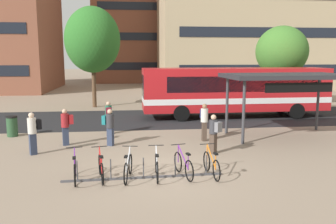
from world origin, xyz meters
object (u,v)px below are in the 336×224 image
object	(u,v)px
commuter_red_pack_5	(66,124)
street_tree_0	(92,40)
parked_bicycle_silver_2	(128,168)
parked_bicycle_silver_3	(157,167)
transit_shelter	(286,78)
city_bus	(234,90)
street_tree_1	(282,51)
parked_bicycle_purple_4	(183,165)
commuter_maroon_pack_1	(109,115)
parked_bicycle_orange_5	(211,165)
parked_bicycle_purple_0	(75,169)
commuter_teal_pack_3	(109,125)
commuter_grey_pack_2	(214,131)
parked_bicycle_red_1	(101,168)
commuter_black_pack_4	(33,130)
trash_bin	(12,126)
commuter_navy_pack_0	(204,119)

from	to	relation	value
commuter_red_pack_5	street_tree_0	size ratio (longest dim) A/B	0.21
parked_bicycle_silver_2	parked_bicycle_silver_3	size ratio (longest dim) A/B	0.99
parked_bicycle_silver_3	transit_shelter	distance (m)	8.98
city_bus	commuter_red_pack_5	world-z (taller)	city_bus
parked_bicycle_silver_3	street_tree_1	bearing A→B (deg)	-33.25
street_tree_0	parked_bicycle_silver_3	bearing A→B (deg)	-77.97
parked_bicycle_silver_2	street_tree_1	xyz separation A→B (m)	(12.03, 15.63, 3.94)
parked_bicycle_purple_4	commuter_maroon_pack_1	size ratio (longest dim) A/B	1.00
parked_bicycle_orange_5	parked_bicycle_purple_0	bearing A→B (deg)	84.52
parked_bicycle_silver_2	transit_shelter	bearing A→B (deg)	-46.83
parked_bicycle_purple_0	commuter_teal_pack_3	bearing A→B (deg)	-19.03
commuter_red_pack_5	commuter_maroon_pack_1	bearing A→B (deg)	-147.62
commuter_grey_pack_2	street_tree_1	bearing A→B (deg)	-68.95
street_tree_0	parked_bicycle_orange_5	bearing A→B (deg)	-72.13
parked_bicycle_red_1	commuter_teal_pack_3	distance (m)	4.45
parked_bicycle_orange_5	city_bus	bearing A→B (deg)	-25.39
transit_shelter	street_tree_1	distance (m)	11.25
parked_bicycle_purple_0	parked_bicycle_purple_4	world-z (taller)	same
city_bus	commuter_maroon_pack_1	world-z (taller)	city_bus
parked_bicycle_purple_4	commuter_black_pack_4	size ratio (longest dim) A/B	0.97
commuter_black_pack_4	parked_bicycle_orange_5	bearing A→B (deg)	121.92
parked_bicycle_orange_5	parked_bicycle_purple_4	bearing A→B (deg)	81.38
commuter_black_pack_4	commuter_red_pack_5	size ratio (longest dim) A/B	1.05
parked_bicycle_purple_4	transit_shelter	size ratio (longest dim) A/B	0.28
parked_bicycle_silver_3	street_tree_1	distance (m)	19.56
parked_bicycle_orange_5	trash_bin	bearing A→B (deg)	46.08
commuter_black_pack_4	trash_bin	size ratio (longest dim) A/B	1.69
commuter_navy_pack_0	commuter_black_pack_4	world-z (taller)	commuter_navy_pack_0
parked_bicycle_silver_2	parked_bicycle_purple_4	xyz separation A→B (m)	(1.83, 0.06, 0.00)
city_bus	trash_bin	xyz separation A→B (m)	(-12.64, -4.27, -1.26)
parked_bicycle_red_1	transit_shelter	xyz separation A→B (m)	(8.57, 5.29, 2.52)
parked_bicycle_red_1	parked_bicycle_silver_2	bearing A→B (deg)	-102.50
commuter_maroon_pack_1	trash_bin	world-z (taller)	commuter_maroon_pack_1
parked_bicycle_orange_5	trash_bin	distance (m)	10.93
parked_bicycle_silver_2	transit_shelter	distance (m)	9.70
city_bus	commuter_grey_pack_2	world-z (taller)	city_bus
commuter_grey_pack_2	commuter_black_pack_4	world-z (taller)	commuter_black_pack_4
commuter_teal_pack_3	commuter_black_pack_4	xyz separation A→B (m)	(-2.99, -1.12, 0.05)
commuter_maroon_pack_1	parked_bicycle_orange_5	bearing A→B (deg)	-155.51
parked_bicycle_silver_2	commuter_black_pack_4	size ratio (longest dim) A/B	0.98
parked_bicycle_silver_2	parked_bicycle_silver_3	xyz separation A→B (m)	(0.93, 0.01, 0.00)
commuter_grey_pack_2	trash_bin	xyz separation A→B (m)	(-9.23, 4.23, -0.42)
parked_bicycle_orange_5	commuter_maroon_pack_1	bearing A→B (deg)	23.63
commuter_navy_pack_0	transit_shelter	bearing A→B (deg)	94.95
parked_bicycle_red_1	parked_bicycle_orange_5	xyz separation A→B (m)	(3.63, -0.05, 0.00)
parked_bicycle_silver_2	street_tree_0	world-z (taller)	street_tree_0
parked_bicycle_orange_5	commuter_red_pack_5	world-z (taller)	commuter_red_pack_5
commuter_teal_pack_3	street_tree_0	distance (m)	13.09
city_bus	parked_bicycle_orange_5	size ratio (longest dim) A/B	7.00
commuter_black_pack_4	commuter_red_pack_5	world-z (taller)	commuter_black_pack_4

